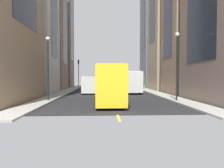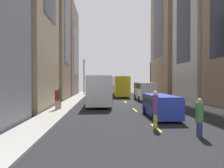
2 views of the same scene
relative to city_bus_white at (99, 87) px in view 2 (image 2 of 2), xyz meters
The scene contains 23 objects.
ground_plane 4.13m from the city_bus_white, 17.44° to the left, with size 40.34×40.34×0.00m, color black.
sidewalk_west 4.30m from the city_bus_white, 163.64° to the left, with size 2.08×44.00×0.15m, color #9E9B93.
sidewalk_east 10.81m from the city_bus_white, ahead, with size 2.08×44.00×0.15m, color #9E9B93.
lane_stripe_1 13.52m from the city_bus_white, 75.07° to the right, with size 0.16×2.00×0.01m, color yellow.
lane_stripe_2 7.13m from the city_bus_white, 59.79° to the right, with size 0.16×2.00×0.01m, color yellow.
lane_stripe_3 4.13m from the city_bus_white, 17.44° to the left, with size 0.16×2.00×0.01m, color yellow.
lane_stripe_4 9.01m from the city_bus_white, 66.91° to the left, with size 0.16×2.00×0.01m, color yellow.
lane_stripe_5 15.60m from the city_bus_white, 77.13° to the left, with size 0.16×2.00×0.01m, color yellow.
lane_stripe_6 22.44m from the city_bus_white, 81.13° to the left, with size 0.16×2.00×0.01m, color yellow.
building_west_2 14.34m from the city_bus_white, 150.66° to the left, with size 8.56×7.18×23.52m.
building_west_3 18.75m from the city_bus_white, 119.20° to the left, with size 7.21×10.70×17.96m.
building_east_2 18.15m from the city_bus_white, ahead, with size 6.50×7.95×23.80m.
building_east_3 26.28m from the city_bus_white, 40.59° to the left, with size 9.63×11.41×33.25m.
city_bus_white is the anchor object (origin of this frame).
streetcar_yellow 13.43m from the city_bus_white, 73.74° to the left, with size 2.70×13.19×3.59m.
delivery_van_white 7.14m from the city_bus_white, 25.81° to the left, with size 2.26×5.20×2.58m.
car_blue_0 10.86m from the city_bus_white, 64.07° to the right, with size 1.94×4.65×1.71m.
pedestrian_crossing_near 15.69m from the city_bus_white, 70.98° to the right, with size 0.37×0.37×1.93m.
pedestrian_crossing_mid 7.44m from the city_bus_white, 121.41° to the right, with size 0.39×0.39×1.98m.
pedestrian_walking_far 6.68m from the city_bus_white, 124.35° to the right, with size 0.34×0.34×2.20m.
pedestrian_waiting_curb 13.42m from the city_bus_white, 75.34° to the right, with size 0.34×0.34×2.21m.
streetlamp_near 16.76m from the city_bus_white, 52.84° to the left, with size 0.44×0.44×6.52m.
streetlamp_far 14.51m from the city_bus_white, 102.70° to the left, with size 0.44×0.44×6.92m.
Camera 2 is at (-3.27, -25.08, 2.78)m, focal length 30.53 mm.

